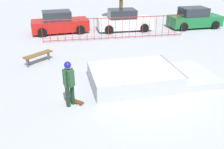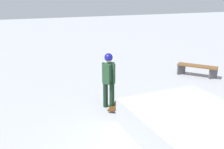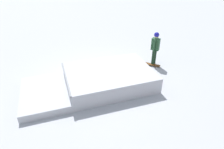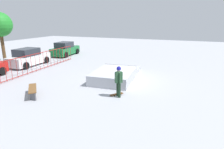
% 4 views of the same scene
% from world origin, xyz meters
% --- Properties ---
extents(ground_plane, '(60.00, 60.00, 0.00)m').
position_xyz_m(ground_plane, '(0.00, 0.00, 0.00)').
color(ground_plane, '#A8AAB2').
extents(skate_ramp, '(5.59, 3.01, 0.74)m').
position_xyz_m(skate_ramp, '(0.14, 0.68, 0.32)').
color(skate_ramp, '#B0B3BB').
rests_on(skate_ramp, ground).
extents(skater, '(0.42, 0.43, 1.73)m').
position_xyz_m(skater, '(-3.00, -0.67, 1.01)').
color(skater, black).
rests_on(skater, ground).
extents(skateboard, '(0.74, 0.67, 0.09)m').
position_xyz_m(skateboard, '(-2.87, -0.52, 0.08)').
color(skateboard, '#593314').
rests_on(skateboard, ground).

